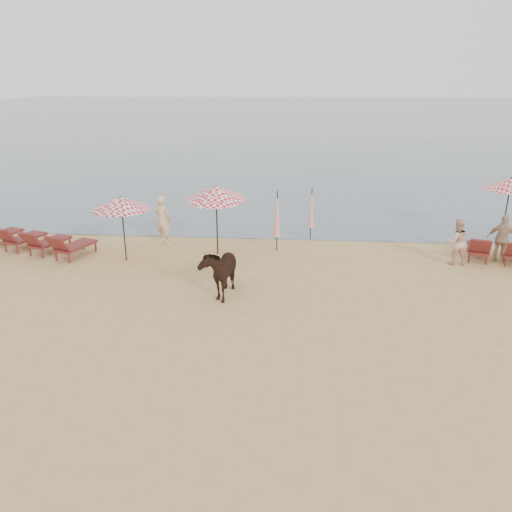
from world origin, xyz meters
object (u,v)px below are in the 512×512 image
(cow, at_px, (220,270))
(beachgoer_left, at_px, (163,220))
(umbrella_open_right, at_px, (511,183))
(beachgoer_right_b, at_px, (502,239))
(beachgoer_right_a, at_px, (456,242))
(umbrella_closed_right, at_px, (311,208))
(lounger_cluster_left, at_px, (32,239))
(umbrella_open_left_b, at_px, (216,193))
(umbrella_closed_left, at_px, (277,214))
(umbrella_open_left_a, at_px, (121,203))

(cow, distance_m, beachgoer_left, 5.32)
(umbrella_open_right, relative_size, beachgoer_right_b, 1.47)
(beachgoer_right_a, bearing_deg, beachgoer_left, -14.12)
(umbrella_closed_right, xyz_separation_m, beachgoer_right_a, (4.80, -2.31, -0.47))
(umbrella_closed_right, bearing_deg, beachgoer_left, -170.77)
(lounger_cluster_left, height_order, umbrella_open_right, umbrella_open_right)
(lounger_cluster_left, relative_size, beachgoer_left, 2.48)
(umbrella_open_left_b, distance_m, beachgoer_right_a, 8.30)
(lounger_cluster_left, xyz_separation_m, cow, (7.34, -3.20, 0.29))
(umbrella_open_left_b, height_order, beachgoer_right_b, umbrella_open_left_b)
(umbrella_open_left_b, bearing_deg, umbrella_closed_left, 26.34)
(umbrella_open_right, relative_size, umbrella_closed_right, 1.20)
(lounger_cluster_left, distance_m, umbrella_closed_left, 8.92)
(lounger_cluster_left, xyz_separation_m, umbrella_open_right, (17.55, 2.80, 1.75))
(umbrella_open_left_a, xyz_separation_m, beachgoer_left, (0.84, 1.92, -1.09))
(beachgoer_right_a, xyz_separation_m, beachgoer_right_b, (1.59, 0.27, 0.05))
(umbrella_open_right, height_order, beachgoer_right_b, umbrella_open_right)
(umbrella_open_left_a, distance_m, umbrella_closed_right, 7.06)
(umbrella_open_left_b, bearing_deg, umbrella_open_right, 24.64)
(umbrella_open_left_b, height_order, beachgoer_left, umbrella_open_left_b)
(beachgoer_left, xyz_separation_m, beachgoer_right_b, (11.98, -1.13, -0.09))
(cow, bearing_deg, beachgoer_left, 127.37)
(umbrella_open_left_a, distance_m, beachgoer_left, 2.37)
(umbrella_open_left_a, height_order, cow, umbrella_open_left_a)
(umbrella_closed_right, height_order, cow, umbrella_closed_right)
(umbrella_open_left_b, xyz_separation_m, umbrella_open_right, (10.82, 2.51, -0.01))
(umbrella_open_left_a, height_order, beachgoer_left, umbrella_open_left_a)
(umbrella_open_left_b, distance_m, beachgoer_left, 2.77)
(umbrella_open_left_a, distance_m, beachgoer_right_b, 12.90)
(umbrella_closed_right, bearing_deg, umbrella_open_left_b, -150.21)
(beachgoer_right_a, distance_m, beachgoer_right_b, 1.62)
(umbrella_open_left_a, bearing_deg, umbrella_open_left_b, 37.52)
(lounger_cluster_left, relative_size, umbrella_closed_left, 2.09)
(lounger_cluster_left, xyz_separation_m, umbrella_open_left_a, (3.67, -0.62, 1.56))
(beachgoer_right_b, bearing_deg, cow, 46.40)
(umbrella_open_right, bearing_deg, cow, -167.62)
(umbrella_open_left_a, distance_m, cow, 4.66)
(umbrella_open_left_a, relative_size, beachgoer_left, 1.21)
(lounger_cluster_left, bearing_deg, beachgoer_right_a, 18.17)
(umbrella_open_left_b, height_order, cow, umbrella_open_left_b)
(cow, bearing_deg, umbrella_closed_left, 74.94)
(beachgoer_right_b, bearing_deg, umbrella_open_left_b, 25.49)
(umbrella_closed_left, distance_m, cow, 4.36)
(umbrella_open_left_b, bearing_deg, lounger_cluster_left, -165.98)
(umbrella_closed_left, height_order, cow, umbrella_closed_left)
(umbrella_closed_left, distance_m, umbrella_closed_right, 1.86)
(umbrella_open_left_a, distance_m, umbrella_closed_left, 5.41)
(umbrella_open_left_b, relative_size, beachgoer_right_a, 1.63)
(beachgoer_left, height_order, beachgoer_right_b, beachgoer_left)
(umbrella_closed_left, relative_size, beachgoer_right_b, 1.32)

